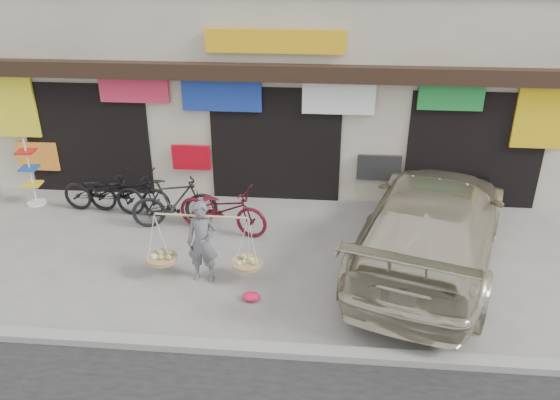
# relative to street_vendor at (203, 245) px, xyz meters

# --- Properties ---
(ground) EXTENTS (70.00, 70.00, 0.00)m
(ground) POSITION_rel_street_vendor_xyz_m (0.96, 0.11, -0.71)
(ground) COLOR gray
(ground) RESTS_ON ground
(kerb) EXTENTS (70.00, 0.25, 0.12)m
(kerb) POSITION_rel_street_vendor_xyz_m (0.96, -1.89, -0.65)
(kerb) COLOR gray
(kerb) RESTS_ON ground
(shophouse_block) EXTENTS (14.00, 6.32, 7.00)m
(shophouse_block) POSITION_rel_street_vendor_xyz_m (0.96, 6.52, 2.74)
(shophouse_block) COLOR #C1B79C
(shophouse_block) RESTS_ON ground
(street_vendor) EXTENTS (2.14, 0.58, 1.54)m
(street_vendor) POSITION_rel_street_vendor_xyz_m (0.00, 0.00, 0.00)
(street_vendor) COLOR slate
(street_vendor) RESTS_ON ground
(bike_0) EXTENTS (2.04, 0.91, 1.04)m
(bike_0) POSITION_rel_street_vendor_xyz_m (-2.26, 2.50, -0.19)
(bike_0) COLOR black
(bike_0) RESTS_ON ground
(bike_1) EXTENTS (1.90, 1.01, 1.10)m
(bike_1) POSITION_rel_street_vendor_xyz_m (-1.07, 2.01, -0.16)
(bike_1) COLOR black
(bike_1) RESTS_ON ground
(bike_2) EXTENTS (2.13, 1.22, 1.06)m
(bike_2) POSITION_rel_street_vendor_xyz_m (0.01, 1.82, -0.18)
(bike_2) COLOR #590F1A
(bike_2) RESTS_ON ground
(bike_3) EXTENTS (2.04, 0.91, 1.04)m
(bike_3) POSITION_rel_street_vendor_xyz_m (-2.85, 2.50, -0.19)
(bike_3) COLOR black
(bike_3) RESTS_ON ground
(suv) EXTENTS (4.06, 6.32, 1.70)m
(suv) POSITION_rel_street_vendor_xyz_m (4.16, 0.98, 0.15)
(suv) COLOR beige
(suv) RESTS_ON ground
(display_rack) EXTENTS (0.45, 0.45, 1.62)m
(display_rack) POSITION_rel_street_vendor_xyz_m (-4.65, 2.76, -0.05)
(display_rack) COLOR silver
(display_rack) RESTS_ON ground
(red_bag) EXTENTS (0.31, 0.25, 0.14)m
(red_bag) POSITION_rel_street_vendor_xyz_m (0.94, -0.58, -0.64)
(red_bag) COLOR #F51743
(red_bag) RESTS_ON ground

